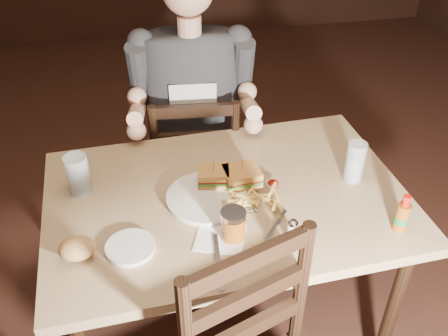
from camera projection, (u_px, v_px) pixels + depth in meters
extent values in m
cube|color=tan|center=(227.00, 200.00, 1.73)|extent=(1.27, 0.88, 0.04)
cylinder|color=black|center=(86.00, 240.00, 2.11)|extent=(0.05, 0.05, 0.73)
cylinder|color=black|center=(391.00, 315.00, 1.80)|extent=(0.05, 0.05, 0.73)
cylinder|color=black|center=(320.00, 201.00, 2.31)|extent=(0.05, 0.05, 0.73)
cylinder|color=white|center=(207.00, 199.00, 1.69)|extent=(0.28, 0.28, 0.02)
ellipsoid|color=maroon|center=(273.00, 183.00, 1.74)|extent=(0.04, 0.04, 0.01)
cylinder|color=silver|center=(78.00, 175.00, 1.69)|extent=(0.08, 0.08, 0.15)
cylinder|color=silver|center=(355.00, 162.00, 1.74)|extent=(0.07, 0.07, 0.15)
cube|color=white|center=(220.00, 237.00, 1.55)|extent=(0.19, 0.18, 0.00)
cube|color=silver|center=(218.00, 261.00, 1.46)|extent=(0.03, 0.22, 0.01)
cube|color=silver|center=(276.00, 225.00, 1.59)|extent=(0.11, 0.13, 0.00)
cylinder|color=white|center=(131.00, 248.00, 1.51)|extent=(0.16, 0.16, 0.01)
ellipsoid|color=tan|center=(77.00, 248.00, 1.45)|extent=(0.11, 0.09, 0.06)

